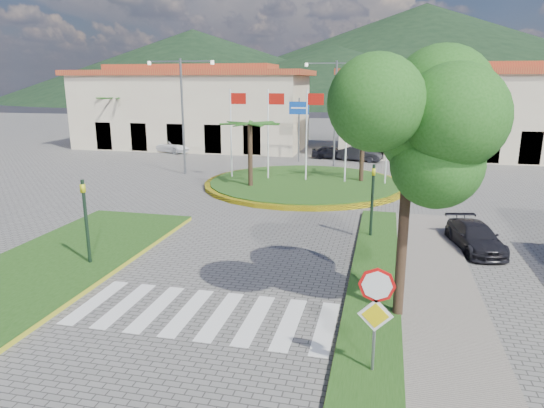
% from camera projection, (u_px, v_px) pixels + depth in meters
% --- Properties ---
extents(ground, '(160.00, 160.00, 0.00)m').
position_uv_depth(ground, '(131.00, 400.00, 10.16)').
color(ground, slate).
rests_on(ground, ground).
extents(sidewalk_right, '(4.00, 28.00, 0.15)m').
position_uv_depth(sidewalk_right, '(423.00, 380.00, 10.70)').
color(sidewalk_right, gray).
rests_on(sidewalk_right, ground).
extents(verge_right, '(1.60, 28.00, 0.18)m').
position_uv_depth(verge_right, '(367.00, 372.00, 10.97)').
color(verge_right, '#1E4413').
rests_on(verge_right, ground).
extents(median_left, '(5.00, 14.00, 0.18)m').
position_uv_depth(median_left, '(50.00, 266.00, 17.24)').
color(median_left, '#1E4413').
rests_on(median_left, ground).
extents(crosswalk, '(8.00, 3.00, 0.01)m').
position_uv_depth(crosswalk, '(201.00, 313.00, 13.94)').
color(crosswalk, silver).
rests_on(crosswalk, ground).
extents(roundabout_island, '(12.70, 12.70, 6.00)m').
position_uv_depth(roundabout_island, '(304.00, 183.00, 30.88)').
color(roundabout_island, yellow).
rests_on(roundabout_island, ground).
extents(stop_sign, '(0.80, 0.11, 2.65)m').
position_uv_depth(stop_sign, '(376.00, 305.00, 10.49)').
color(stop_sign, slate).
rests_on(stop_sign, ground).
extents(deciduous_tree, '(3.60, 3.60, 6.80)m').
position_uv_depth(deciduous_tree, '(410.00, 134.00, 12.39)').
color(deciduous_tree, black).
rests_on(deciduous_tree, ground).
extents(traffic_light_left, '(0.15, 0.18, 3.20)m').
position_uv_depth(traffic_light_left, '(86.00, 215.00, 16.97)').
color(traffic_light_left, black).
rests_on(traffic_light_left, ground).
extents(traffic_light_right, '(0.15, 0.18, 3.20)m').
position_uv_depth(traffic_light_right, '(372.00, 195.00, 20.01)').
color(traffic_light_right, black).
rests_on(traffic_light_right, ground).
extents(traffic_light_far, '(0.18, 0.15, 3.20)m').
position_uv_depth(traffic_light_far, '(432.00, 151.00, 32.44)').
color(traffic_light_far, black).
rests_on(traffic_light_far, ground).
extents(direction_sign_west, '(1.60, 0.14, 5.20)m').
position_uv_depth(direction_sign_west, '(299.00, 119.00, 38.96)').
color(direction_sign_west, slate).
rests_on(direction_sign_west, ground).
extents(direction_sign_east, '(1.60, 0.14, 5.20)m').
position_uv_depth(direction_sign_east, '(362.00, 120.00, 37.85)').
color(direction_sign_east, slate).
rests_on(direction_sign_east, ground).
extents(street_lamp_centre, '(4.80, 0.16, 8.00)m').
position_uv_depth(street_lamp_centre, '(335.00, 108.00, 37.14)').
color(street_lamp_centre, slate).
rests_on(street_lamp_centre, ground).
extents(street_lamp_west, '(4.80, 0.16, 8.00)m').
position_uv_depth(street_lamp_west, '(182.00, 111.00, 33.69)').
color(street_lamp_west, slate).
rests_on(street_lamp_west, ground).
extents(building_left, '(23.32, 9.54, 8.05)m').
position_uv_depth(building_left, '(193.00, 108.00, 48.16)').
color(building_left, beige).
rests_on(building_left, ground).
extents(building_right, '(19.08, 9.54, 8.05)m').
position_uv_depth(building_right, '(446.00, 111.00, 42.84)').
color(building_right, beige).
rests_on(building_right, ground).
extents(hill_far_west, '(140.00, 140.00, 22.00)m').
position_uv_depth(hill_far_west, '(194.00, 66.00, 151.73)').
color(hill_far_west, black).
rests_on(hill_far_west, ground).
extents(hill_far_mid, '(180.00, 180.00, 30.00)m').
position_uv_depth(hill_far_mid, '(423.00, 53.00, 154.10)').
color(hill_far_mid, black).
rests_on(hill_far_mid, ground).
extents(hill_near_back, '(110.00, 110.00, 16.00)m').
position_uv_depth(hill_near_back, '(334.00, 75.00, 133.06)').
color(hill_near_back, black).
rests_on(hill_near_back, ground).
extents(white_van, '(4.63, 3.20, 1.17)m').
position_uv_depth(white_van, '(172.00, 146.00, 45.40)').
color(white_van, white).
rests_on(white_van, ground).
extents(car_dark_a, '(3.35, 1.45, 1.13)m').
position_uv_depth(car_dark_a, '(331.00, 152.00, 41.56)').
color(car_dark_a, black).
rests_on(car_dark_a, ground).
extents(car_dark_b, '(3.83, 2.13, 1.20)m').
position_uv_depth(car_dark_b, '(360.00, 154.00, 40.37)').
color(car_dark_b, black).
rests_on(car_dark_b, ground).
extents(car_side_right, '(2.25, 3.89, 1.06)m').
position_uv_depth(car_side_right, '(475.00, 237.00, 19.10)').
color(car_side_right, black).
rests_on(car_side_right, ground).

